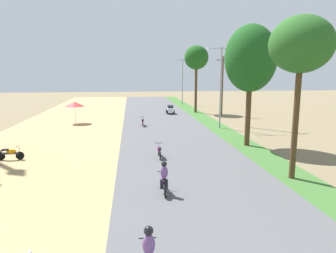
{
  "coord_description": "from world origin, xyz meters",
  "views": [
    {
      "loc": [
        -3.55,
        -3.46,
        6.0
      ],
      "look_at": [
        -0.79,
        19.47,
        1.87
      ],
      "focal_mm": 32.98,
      "sensor_mm": 36.0,
      "label": 1
    }
  ],
  "objects": [
    {
      "name": "median_tree_second",
      "position": [
        5.4,
        12.27,
        7.33
      ],
      "size": [
        3.34,
        3.34,
        8.86
      ],
      "color": "#4C351E",
      "rests_on": "median_strip"
    },
    {
      "name": "streetlamp_mid",
      "position": [
        5.8,
        52.22,
        4.74
      ],
      "size": [
        3.16,
        0.2,
        8.16
      ],
      "color": "gray",
      "rests_on": "median_strip"
    },
    {
      "name": "utility_pole_far",
      "position": [
        8.93,
        28.52,
        4.66
      ],
      "size": [
        1.8,
        0.2,
        8.94
      ],
      "color": "brown",
      "rests_on": "ground"
    },
    {
      "name": "streetlamp_near",
      "position": [
        5.8,
        28.06,
        4.88
      ],
      "size": [
        3.16,
        0.2,
        8.44
      ],
      "color": "gray",
      "rests_on": "median_strip"
    },
    {
      "name": "median_tree_fourth",
      "position": [
        5.89,
        40.85,
        7.87
      ],
      "size": [
        3.43,
        3.43,
        9.62
      ],
      "color": "#4C351E",
      "rests_on": "median_strip"
    },
    {
      "name": "motorbike_ahead_fourth",
      "position": [
        -2.31,
        30.21,
        0.57
      ],
      "size": [
        0.54,
        1.8,
        0.94
      ],
      "color": "black",
      "rests_on": "road_strip"
    },
    {
      "name": "motorbike_ahead_second",
      "position": [
        -2.03,
        10.88,
        0.86
      ],
      "size": [
        0.54,
        1.8,
        1.66
      ],
      "color": "black",
      "rests_on": "road_strip"
    },
    {
      "name": "motorbike_foreground_rider",
      "position": [
        -3.14,
        4.64,
        0.86
      ],
      "size": [
        0.54,
        1.8,
        1.66
      ],
      "color": "black",
      "rests_on": "road_strip"
    },
    {
      "name": "median_tree_third",
      "position": [
        5.77,
        20.12,
        6.96
      ],
      "size": [
        4.04,
        4.04,
        9.55
      ],
      "color": "#4C351E",
      "rests_on": "median_strip"
    },
    {
      "name": "parked_motorbike_fifth",
      "position": [
        -11.75,
        17.97,
        0.55
      ],
      "size": [
        1.8,
        0.54,
        0.94
      ],
      "color": "black",
      "rests_on": "dirt_shoulder"
    },
    {
      "name": "car_hatchback_white",
      "position": [
        1.96,
        39.69,
        0.75
      ],
      "size": [
        1.04,
        2.0,
        1.23
      ],
      "color": "silver",
      "rests_on": "road_strip"
    },
    {
      "name": "motorbike_ahead_third",
      "position": [
        -1.66,
        17.31,
        0.57
      ],
      "size": [
        0.54,
        1.8,
        0.94
      ],
      "color": "black",
      "rests_on": "road_strip"
    },
    {
      "name": "vendor_umbrella",
      "position": [
        -10.01,
        32.95,
        2.31
      ],
      "size": [
        2.2,
        2.2,
        2.52
      ],
      "color": "#99999E",
      "rests_on": "dirt_shoulder"
    },
    {
      "name": "utility_pole_near",
      "position": [
        8.94,
        37.86,
        4.2
      ],
      "size": [
        1.8,
        0.2,
        8.03
      ],
      "color": "brown",
      "rests_on": "ground"
    }
  ]
}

